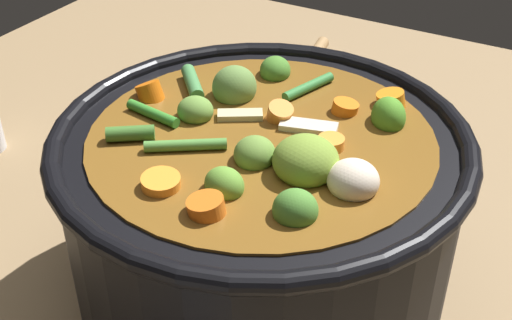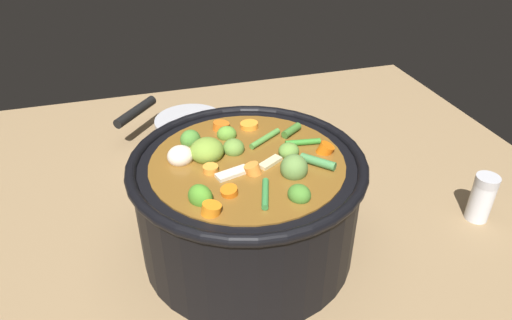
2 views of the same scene
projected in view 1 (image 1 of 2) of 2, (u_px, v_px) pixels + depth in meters
ground_plane at (261, 285)px, 0.55m from camera, size 1.10×1.10×0.00m
cooking_pot at (261, 210)px, 0.50m from camera, size 0.30×0.30×0.17m
wooden_spoon at (254, 67)px, 0.85m from camera, size 0.17×0.20×0.02m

